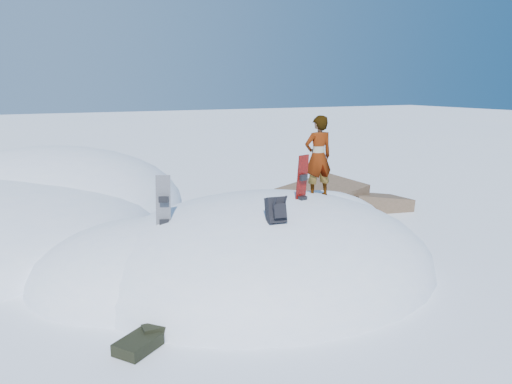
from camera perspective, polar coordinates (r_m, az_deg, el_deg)
name	(u,v)px	position (r m, az deg, el deg)	size (l,w,h in m)	color
ground	(265,269)	(10.09, 1.07, -8.80)	(120.00, 120.00, 0.00)	white
snow_mound	(252,267)	(10.22, -0.42, -8.53)	(8.00, 6.00, 3.00)	white
rock_outcrop	(333,213)	(14.39, 8.76, -2.43)	(4.68, 4.41, 1.68)	brown
snowboard_red	(301,191)	(9.57, 5.22, 0.16)	(0.30, 0.24, 1.42)	#B70F09
snowboard_dark	(164,213)	(8.99, -10.52, -2.40)	(0.35, 0.35, 1.37)	black
backpack	(276,210)	(8.40, 2.33, -2.08)	(0.36, 0.42, 0.52)	black
gear_pile	(141,342)	(7.43, -13.04, -16.34)	(0.82, 0.70, 0.22)	black
person	(318,157)	(10.39, 7.12, 4.02)	(0.62, 0.41, 1.70)	slate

